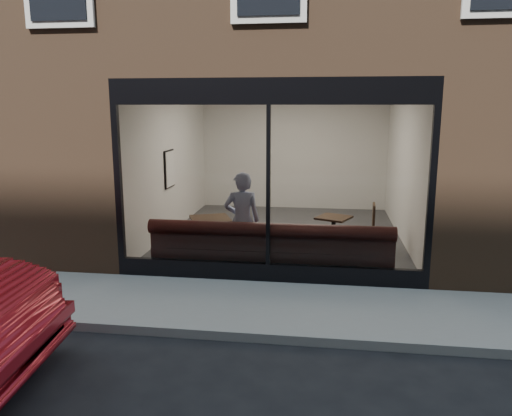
# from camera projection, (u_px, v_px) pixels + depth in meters

# --- Properties ---
(ground) EXTENTS (120.00, 120.00, 0.00)m
(ground) POSITION_uv_depth(u_px,v_px,m) (248.00, 339.00, 6.07)
(ground) COLOR black
(ground) RESTS_ON ground
(sidewalk_near) EXTENTS (40.00, 2.00, 0.01)m
(sidewalk_near) POSITION_uv_depth(u_px,v_px,m) (259.00, 306.00, 7.04)
(sidewalk_near) COLOR gray
(sidewalk_near) RESTS_ON ground
(kerb_near) EXTENTS (40.00, 0.10, 0.12)m
(kerb_near) POSITION_uv_depth(u_px,v_px,m) (248.00, 336.00, 6.01)
(kerb_near) COLOR gray
(kerb_near) RESTS_ON ground
(host_building_pier_left) EXTENTS (2.50, 12.00, 3.20)m
(host_building_pier_left) POSITION_uv_depth(u_px,v_px,m) (160.00, 149.00, 14.02)
(host_building_pier_left) COLOR brown
(host_building_pier_left) RESTS_ON ground
(host_building_pier_right) EXTENTS (2.50, 12.00, 3.20)m
(host_building_pier_right) POSITION_uv_depth(u_px,v_px,m) (437.00, 152.00, 13.00)
(host_building_pier_right) COLOR brown
(host_building_pier_right) RESTS_ON ground
(host_building_backfill) EXTENTS (5.00, 6.00, 3.20)m
(host_building_backfill) POSITION_uv_depth(u_px,v_px,m) (300.00, 142.00, 16.42)
(host_building_backfill) COLOR brown
(host_building_backfill) RESTS_ON ground
(cafe_floor) EXTENTS (6.00, 6.00, 0.00)m
(cafe_floor) POSITION_uv_depth(u_px,v_px,m) (283.00, 234.00, 10.92)
(cafe_floor) COLOR #2D2D30
(cafe_floor) RESTS_ON ground
(cafe_ceiling) EXTENTS (6.00, 6.00, 0.00)m
(cafe_ceiling) POSITION_uv_depth(u_px,v_px,m) (285.00, 86.00, 10.28)
(cafe_ceiling) COLOR white
(cafe_ceiling) RESTS_ON host_building_upper
(cafe_wall_back) EXTENTS (5.00, 0.00, 5.00)m
(cafe_wall_back) POSITION_uv_depth(u_px,v_px,m) (294.00, 150.00, 13.50)
(cafe_wall_back) COLOR silver
(cafe_wall_back) RESTS_ON ground
(cafe_wall_left) EXTENTS (0.00, 6.00, 6.00)m
(cafe_wall_left) POSITION_uv_depth(u_px,v_px,m) (171.00, 161.00, 10.94)
(cafe_wall_left) COLOR silver
(cafe_wall_left) RESTS_ON ground
(cafe_wall_right) EXTENTS (0.00, 6.00, 6.00)m
(cafe_wall_right) POSITION_uv_depth(u_px,v_px,m) (405.00, 164.00, 10.26)
(cafe_wall_right) COLOR silver
(cafe_wall_right) RESTS_ON ground
(storefront_kick) EXTENTS (5.00, 0.10, 0.30)m
(storefront_kick) POSITION_uv_depth(u_px,v_px,m) (268.00, 272.00, 8.03)
(storefront_kick) COLOR black
(storefront_kick) RESTS_ON ground
(storefront_header) EXTENTS (5.00, 0.10, 0.40)m
(storefront_header) POSITION_uv_depth(u_px,v_px,m) (269.00, 91.00, 7.46)
(storefront_header) COLOR black
(storefront_header) RESTS_ON host_building_upper
(storefront_mullion) EXTENTS (0.06, 0.10, 2.50)m
(storefront_mullion) POSITION_uv_depth(u_px,v_px,m) (268.00, 187.00, 7.75)
(storefront_mullion) COLOR black
(storefront_mullion) RESTS_ON storefront_kick
(storefront_glass) EXTENTS (4.80, 0.00, 4.80)m
(storefront_glass) POSITION_uv_depth(u_px,v_px,m) (268.00, 187.00, 7.72)
(storefront_glass) COLOR white
(storefront_glass) RESTS_ON storefront_kick
(banquette) EXTENTS (4.00, 0.55, 0.45)m
(banquette) POSITION_uv_depth(u_px,v_px,m) (271.00, 261.00, 8.41)
(banquette) COLOR #391516
(banquette) RESTS_ON cafe_floor
(person) EXTENTS (0.68, 0.52, 1.69)m
(person) POSITION_uv_depth(u_px,v_px,m) (242.00, 221.00, 8.58)
(person) COLOR #A2AFDA
(person) RESTS_ON cafe_floor
(cafe_table_left) EXTENTS (0.91, 0.91, 0.04)m
(cafe_table_left) POSITION_uv_depth(u_px,v_px,m) (210.00, 219.00, 9.17)
(cafe_table_left) COLOR black
(cafe_table_left) RESTS_ON cafe_floor
(cafe_table_right) EXTENTS (0.74, 0.74, 0.04)m
(cafe_table_right) POSITION_uv_depth(u_px,v_px,m) (334.00, 218.00, 9.29)
(cafe_table_right) COLOR black
(cafe_table_right) RESTS_ON cafe_floor
(cafe_chair_left) EXTENTS (0.54, 0.54, 0.04)m
(cafe_chair_left) POSITION_uv_depth(u_px,v_px,m) (233.00, 233.00, 10.16)
(cafe_chair_left) COLOR black
(cafe_chair_left) RESTS_ON cafe_floor
(cafe_chair_right) EXTENTS (0.47, 0.47, 0.04)m
(cafe_chair_right) POSITION_uv_depth(u_px,v_px,m) (362.00, 240.00, 9.66)
(cafe_chair_right) COLOR black
(cafe_chair_right) RESTS_ON cafe_floor
(wall_poster) EXTENTS (0.02, 0.56, 0.75)m
(wall_poster) POSITION_uv_depth(u_px,v_px,m) (170.00, 169.00, 10.75)
(wall_poster) COLOR white
(wall_poster) RESTS_ON cafe_wall_left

